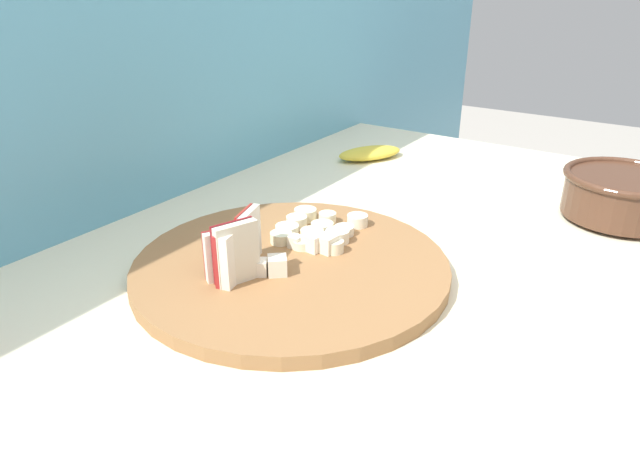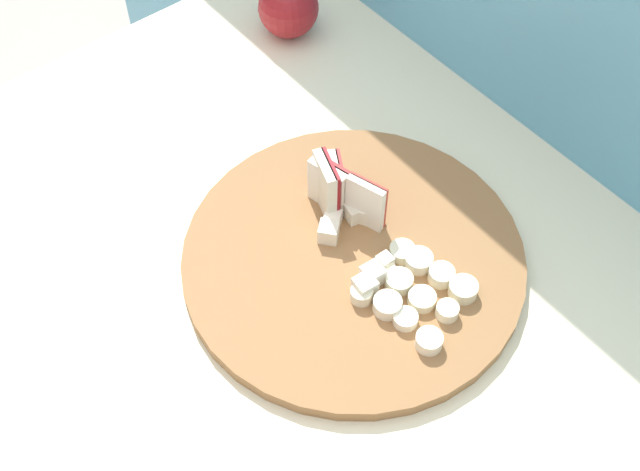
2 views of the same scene
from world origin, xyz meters
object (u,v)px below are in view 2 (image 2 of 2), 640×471
Objects in this scene: apple_wedge_fan at (337,188)px; whole_apple at (288,7)px; apple_dice_pile at (359,238)px; cutting_board at (353,259)px; banana_slice_rows at (415,290)px.

whole_apple is (-0.27, 0.15, -0.01)m from apple_wedge_fan.
whole_apple is (-0.33, 0.16, 0.01)m from apple_dice_pile.
cutting_board is 3.95× the size of apple_wedge_fan.
apple_dice_pile is (0.05, -0.01, -0.02)m from apple_wedge_fan.
cutting_board is 4.56× the size of whole_apple.
banana_slice_rows is 0.44m from whole_apple.
banana_slice_rows is at bearing -20.94° from whole_apple.
apple_wedge_fan is 0.14m from banana_slice_rows.
whole_apple is at bearing 159.06° from banana_slice_rows.
apple_wedge_fan is at bearing 175.40° from banana_slice_rows.
apple_wedge_fan is (-0.06, 0.03, 0.04)m from cutting_board.
apple_wedge_fan reaches higher than whole_apple.
apple_dice_pile is 1.40× the size of whole_apple.
whole_apple is at bearing 152.61° from cutting_board.
apple_dice_pile reaches higher than cutting_board.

